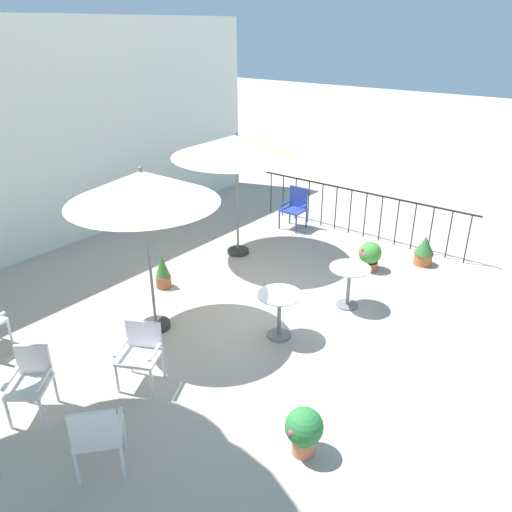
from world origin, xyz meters
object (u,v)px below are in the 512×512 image
Objects in this scene: potted_plant_2 at (163,272)px; patio_chair_0 at (97,433)px; patio_chair_1 at (31,378)px; potted_plant_0 at (304,429)px; patio_umbrella_0 at (142,188)px; patio_chair_2 at (295,205)px; patio_umbrella_1 at (236,146)px; cafe_table_1 at (349,279)px; cafe_table_0 at (279,307)px; potted_plant_3 at (424,250)px; potted_plant_1 at (369,255)px; patio_chair_4 at (141,349)px.

patio_chair_0 is at bearing -141.54° from potted_plant_2.
potted_plant_0 is (1.42, -2.90, -0.16)m from patio_chair_1.
patio_umbrella_0 is 5.14m from patio_chair_2.
patio_umbrella_1 is 2.53m from patio_chair_2.
cafe_table_1 is 1.12× the size of potted_plant_2.
cafe_table_0 is 3.16m from patio_chair_0.
patio_umbrella_0 is at bearing 152.80° from potted_plant_3.
patio_umbrella_1 is at bearing 47.43° from potted_plant_0.
patio_chair_0 is 1.06× the size of patio_chair_1.
patio_umbrella_0 is 3.58m from cafe_table_1.
patio_chair_0 is (-5.09, -2.39, -1.67)m from patio_umbrella_1.
patio_umbrella_1 is at bearing 111.27° from potted_plant_1.
patio_chair_4 is (-3.85, -1.60, -1.70)m from patio_umbrella_1.
patio_chair_1 is at bearing -173.33° from patio_umbrella_0.
patio_chair_0 is at bearing -143.29° from patio_umbrella_0.
patio_umbrella_0 is at bearing 41.39° from patio_chair_4.
patio_umbrella_1 is 2.65× the size of patio_chair_2.
patio_chair_0 is at bearing 175.20° from cafe_table_1.
cafe_table_1 is 1.27× the size of potted_plant_1.
potted_plant_0 is (-3.09, -1.13, -0.16)m from cafe_table_1.
cafe_table_0 is at bearing -24.26° from patio_chair_1.
potted_plant_3 is at bearing -15.64° from patio_chair_4.
patio_chair_1 is at bearing -159.97° from potted_plant_2.
patio_chair_1 is 3.28m from potted_plant_2.
patio_umbrella_0 is 4.32× the size of potted_plant_3.
patio_umbrella_0 is 2.81× the size of patio_chair_0.
cafe_table_0 reaches higher than cafe_table_1.
potted_plant_0 is (-3.59, -3.91, -1.86)m from patio_umbrella_1.
potted_plant_3 is at bearing -27.20° from patio_umbrella_0.
potted_plant_2 is at bearing 116.30° from cafe_table_1.
patio_chair_2 is 5.94m from patio_chair_4.
cafe_table_0 is 1.01× the size of cafe_table_1.
potted_plant_3 is at bearing -41.39° from potted_plant_2.
patio_umbrella_1 reaches higher than potted_plant_0.
potted_plant_2 is at bearing 41.76° from patio_chair_4.
patio_chair_2 is 6.68m from potted_plant_0.
cafe_table_1 is at bearing -40.08° from patio_umbrella_0.
patio_chair_0 reaches higher than patio_chair_1.
potted_plant_3 is (5.40, 0.73, -0.03)m from potted_plant_0.
patio_chair_1 is 1.01× the size of patio_chair_4.
potted_plant_2 reaches higher than potted_plant_3.
patio_chair_4 is at bearing -138.24° from potted_plant_2.
patio_umbrella_0 reaches higher than potted_plant_1.
patio_umbrella_0 reaches higher than potted_plant_3.
patio_chair_1 is (-3.08, 1.39, -0.01)m from cafe_table_0.
potted_plant_0 is (-5.50, -3.79, -0.20)m from patio_chair_2.
patio_chair_0 is (-2.19, -1.63, -1.71)m from patio_umbrella_0.
patio_chair_0 is 2.14m from potted_plant_0.
potted_plant_1 is 3.85m from potted_plant_2.
patio_umbrella_1 is 4.40× the size of potted_plant_1.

